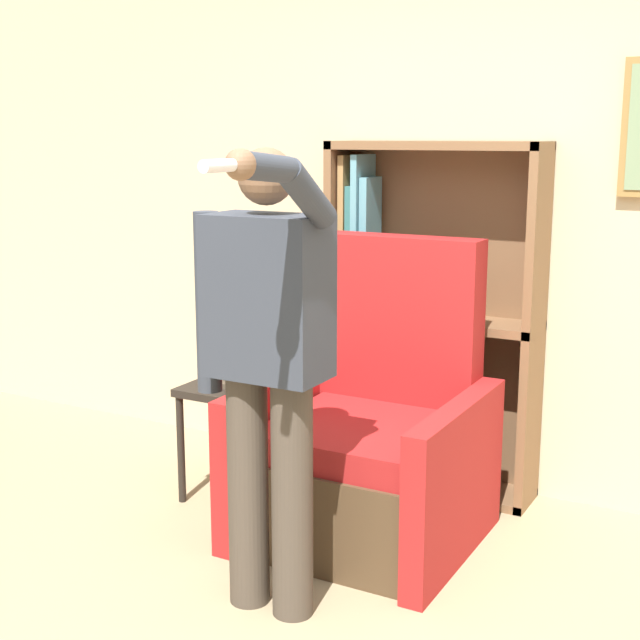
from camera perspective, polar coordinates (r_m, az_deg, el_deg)
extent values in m
cube|color=beige|center=(4.32, 11.27, 7.31)|extent=(8.00, 0.06, 2.80)
cube|color=brown|center=(4.51, 1.28, 0.60)|extent=(0.04, 0.28, 1.69)
cube|color=brown|center=(4.16, 13.54, -0.69)|extent=(0.04, 0.28, 1.69)
cube|color=brown|center=(4.43, 7.80, 0.29)|extent=(1.04, 0.01, 1.69)
cube|color=brown|center=(4.55, 6.89, -10.25)|extent=(1.04, 0.28, 0.04)
cube|color=brown|center=(4.31, 7.16, -0.01)|extent=(1.04, 0.28, 0.04)
cube|color=brown|center=(4.22, 7.45, 11.02)|extent=(1.04, 0.28, 0.04)
cube|color=#BC4C56|center=(4.63, 1.87, -6.13)|extent=(0.05, 0.23, 0.52)
cube|color=black|center=(4.59, 2.36, -5.65)|extent=(0.02, 0.18, 0.61)
cube|color=orange|center=(4.58, 2.70, -5.47)|extent=(0.03, 0.23, 0.65)
cube|color=orange|center=(4.57, 3.09, -5.98)|extent=(0.03, 0.22, 0.57)
cube|color=#9E7A47|center=(4.43, 1.83, 5.61)|extent=(0.03, 0.18, 0.76)
cube|color=#337070|center=(4.42, 2.28, 4.64)|extent=(0.04, 0.17, 0.61)
cube|color=#5B99A8|center=(4.40, 2.74, 5.58)|extent=(0.03, 0.22, 0.76)
cube|color=#5B99A8|center=(4.39, 3.22, 4.85)|extent=(0.04, 0.18, 0.65)
cube|color=#4C3823|center=(3.91, 2.71, -11.00)|extent=(0.74, 0.83, 0.41)
cube|color=#A31E1E|center=(3.78, 2.48, -7.47)|extent=(0.70, 0.71, 0.12)
cube|color=#A31E1E|center=(4.06, 5.12, -2.17)|extent=(0.74, 0.16, 1.07)
cube|color=#A31E1E|center=(4.05, -2.68, -8.25)|extent=(0.10, 0.91, 0.67)
cube|color=#A31E1E|center=(3.71, 8.68, -10.31)|extent=(0.10, 0.91, 0.67)
cylinder|color=#473D33|center=(3.34, -4.62, -10.75)|extent=(0.15, 0.15, 0.89)
cylinder|color=#473D33|center=(3.24, -1.79, -11.39)|extent=(0.15, 0.15, 0.89)
cube|color=#333842|center=(3.08, -3.38, 1.50)|extent=(0.42, 0.24, 0.57)
sphere|color=brown|center=(3.03, -3.47, 9.15)|extent=(0.19, 0.19, 0.19)
cylinder|color=#333842|center=(3.23, -7.19, 1.10)|extent=(0.09, 0.09, 0.66)
cylinder|color=#333842|center=(2.82, -0.86, 8.03)|extent=(0.09, 0.28, 0.23)
cylinder|color=#333842|center=(2.61, -3.55, 9.72)|extent=(0.08, 0.27, 0.10)
sphere|color=brown|center=(2.50, -5.16, 9.87)|extent=(0.09, 0.09, 0.09)
cylinder|color=white|center=(2.42, -6.43, 9.79)|extent=(0.04, 0.15, 0.04)
cube|color=black|center=(4.25, -6.01, -4.40)|extent=(0.37, 0.37, 0.04)
cylinder|color=black|center=(4.30, -8.89, -8.18)|extent=(0.04, 0.04, 0.52)
cylinder|color=black|center=(4.13, -5.36, -8.97)|extent=(0.04, 0.04, 0.52)
cylinder|color=black|center=(4.54, -6.44, -7.03)|extent=(0.04, 0.04, 0.52)
cylinder|color=black|center=(4.38, -3.02, -7.71)|extent=(0.04, 0.04, 0.52)
cylinder|color=#4C4233|center=(4.24, -6.02, -4.00)|extent=(0.14, 0.14, 0.02)
cylinder|color=#4C4233|center=(4.20, -6.06, -1.98)|extent=(0.04, 0.04, 0.28)
cone|color=#B2382D|center=(4.15, -6.14, 1.30)|extent=(0.25, 0.25, 0.21)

